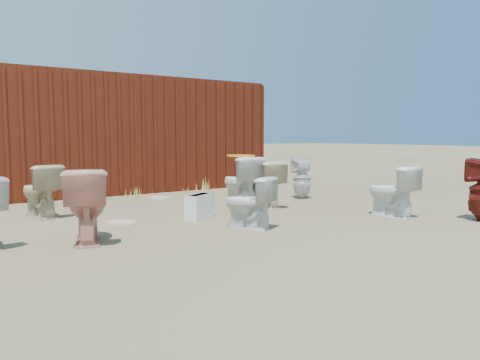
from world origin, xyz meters
TOP-DOWN VIEW (x-y plane):
  - ground at (0.00, 0.00)m, footprint 100.00×100.00m
  - shipping_container at (0.00, 5.20)m, footprint 6.00×2.40m
  - toilet_front_pink at (-2.26, 0.34)m, footprint 0.69×0.91m
  - toilet_front_c at (-0.35, -0.09)m, footprint 0.61×0.75m
  - toilet_front_e at (1.88, -0.56)m, footprint 0.43×0.74m
  - toilet_back_beige_left at (-2.33, 2.31)m, footprint 0.57×0.82m
  - toilet_back_beige_right at (0.92, 1.21)m, footprint 0.49×0.79m
  - toilet_back_yellowlid at (0.56, 1.39)m, footprint 0.55×0.87m
  - toilet_back_e at (2.17, 1.68)m, footprint 0.43×0.43m
  - yellow_lid at (0.56, 1.39)m, footprint 0.43×0.53m
  - loose_tank at (-0.51, 0.89)m, footprint 0.53×0.43m
  - loose_lid_near at (-0.03, 3.20)m, footprint 0.44×0.54m
  - loose_lid_far at (-1.55, 1.17)m, footprint 0.55×0.59m
  - weed_clump_a at (-2.19, 2.73)m, footprint 0.36×0.36m
  - weed_clump_b at (0.12, 2.28)m, footprint 0.32×0.32m
  - weed_clump_c at (1.80, 3.00)m, footprint 0.36×0.36m
  - weed_clump_d at (-0.51, 3.42)m, footprint 0.30×0.30m
  - weed_clump_e at (1.00, 3.50)m, footprint 0.34×0.34m
  - weed_clump_f at (3.14, 0.73)m, footprint 0.28×0.28m

SIDE VIEW (x-z plane):
  - ground at x=0.00m, z-range 0.00..0.00m
  - loose_lid_near at x=-0.03m, z-range 0.00..0.02m
  - loose_lid_far at x=-1.55m, z-range 0.00..0.02m
  - weed_clump_f at x=3.14m, z-range 0.00..0.24m
  - weed_clump_d at x=-0.51m, z-range 0.00..0.24m
  - weed_clump_a at x=-2.19m, z-range 0.00..0.30m
  - weed_clump_e at x=1.00m, z-range 0.00..0.31m
  - weed_clump_b at x=0.12m, z-range 0.00..0.31m
  - loose_tank at x=-0.51m, z-range 0.00..0.35m
  - weed_clump_c at x=1.80m, z-range 0.00..0.36m
  - toilet_front_c at x=-0.35m, z-range 0.00..0.67m
  - toilet_front_e at x=1.88m, z-range 0.00..0.75m
  - toilet_back_e at x=2.17m, z-range 0.00..0.76m
  - toilet_back_beige_right at x=0.92m, z-range 0.00..0.77m
  - toilet_back_beige_left at x=-2.33m, z-range 0.00..0.77m
  - toilet_front_pink at x=-2.26m, z-range 0.00..0.83m
  - toilet_back_yellowlid at x=0.56m, z-range 0.00..0.84m
  - yellow_lid at x=0.56m, z-range 0.84..0.87m
  - shipping_container at x=0.00m, z-range 0.00..2.40m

